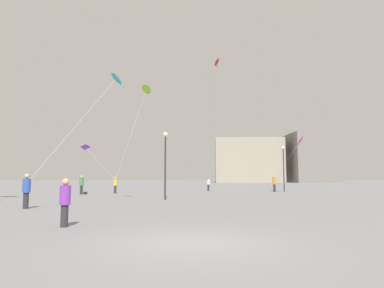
% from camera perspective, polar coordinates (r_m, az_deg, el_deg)
% --- Properties ---
extents(ground_plane, '(300.00, 300.00, 0.00)m').
position_cam_1_polar(ground_plane, '(8.48, -0.09, -16.86)').
color(ground_plane, slate).
extents(person_in_green, '(0.39, 0.39, 1.77)m').
position_cam_1_polar(person_in_green, '(32.76, -18.63, -6.61)').
color(person_in_green, '#2D2D33').
rests_on(person_in_green, ground_plane).
extents(person_in_yellow, '(0.36, 0.36, 1.63)m').
position_cam_1_polar(person_in_yellow, '(34.16, -13.17, -6.84)').
color(person_in_yellow, '#2D2D33').
rests_on(person_in_yellow, ground_plane).
extents(person_in_orange, '(0.39, 0.39, 1.79)m').
position_cam_1_polar(person_in_orange, '(37.48, 14.18, -6.58)').
color(person_in_orange, '#2D2D33').
rests_on(person_in_orange, ground_plane).
extents(person_in_blue, '(0.39, 0.39, 1.81)m').
position_cam_1_polar(person_in_blue, '(19.15, -26.83, -7.06)').
color(person_in_blue, '#2D2D33').
rests_on(person_in_blue, ground_plane).
extents(person_in_purple, '(0.35, 0.35, 1.59)m').
position_cam_1_polar(person_in_purple, '(11.71, -21.19, -9.10)').
color(person_in_purple, '#2D2D33').
rests_on(person_in_purple, ground_plane).
extents(person_in_white, '(0.35, 0.35, 1.61)m').
position_cam_1_polar(person_in_white, '(39.05, 2.91, -6.84)').
color(person_in_white, '#2D2D33').
rests_on(person_in_white, ground_plane).
extents(kite_crimson_diamond, '(0.73, 9.32, 11.57)m').
position_cam_1_polar(kite_crimson_diamond, '(32.26, 4.26, 13.31)').
color(kite_crimson_diamond, red).
extents(kite_magenta_delta, '(2.74, 2.87, 4.52)m').
position_cam_1_polar(kite_magenta_delta, '(36.23, 18.25, 0.49)').
color(kite_magenta_delta, '#D12899').
extents(kite_cyan_diamond, '(4.05, 5.03, 7.37)m').
position_cam_1_polar(kite_cyan_diamond, '(23.06, -13.01, 10.97)').
color(kite_cyan_diamond, '#1EB2C6').
extents(kite_violet_delta, '(7.82, 12.95, 4.81)m').
position_cam_1_polar(kite_violet_delta, '(47.76, -17.89, -0.71)').
color(kite_violet_delta, purple).
extents(kite_lime_diamond, '(3.28, 4.46, 10.99)m').
position_cam_1_polar(kite_lime_diamond, '(38.66, -7.88, 9.38)').
color(kite_lime_diamond, '#8CD12D').
extents(building_left_hall, '(20.28, 9.01, 13.08)m').
position_cam_1_polar(building_left_hall, '(99.10, 9.92, -2.83)').
color(building_left_hall, '#A39984').
rests_on(building_left_hall, ground_plane).
extents(building_centre_hall, '(12.66, 17.42, 14.42)m').
position_cam_1_polar(building_centre_hall, '(104.75, 19.56, -2.37)').
color(building_centre_hall, gray).
rests_on(building_centre_hall, ground_plane).
extents(lamppost_east, '(0.36, 0.36, 4.91)m').
position_cam_1_polar(lamppost_east, '(23.86, -4.63, -1.73)').
color(lamppost_east, '#2D2D30').
rests_on(lamppost_east, ground_plane).
extents(lamppost_west, '(0.36, 0.36, 5.07)m').
position_cam_1_polar(lamppost_west, '(38.17, 15.67, -2.89)').
color(lamppost_west, '#2D2D30').
rests_on(lamppost_west, ground_plane).
extents(handbag_beside_flyer, '(0.33, 0.16, 0.24)m').
position_cam_1_polar(handbag_beside_flyer, '(32.77, -18.04, -8.12)').
color(handbag_beside_flyer, black).
rests_on(handbag_beside_flyer, ground_plane).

